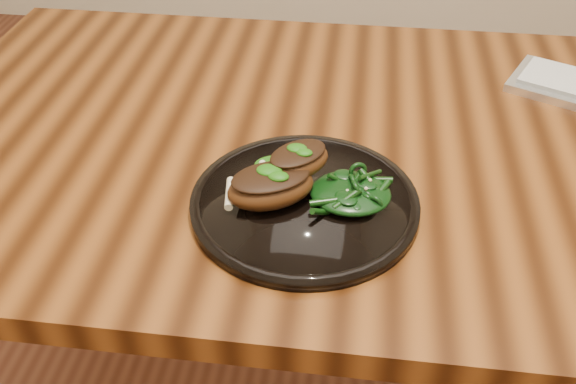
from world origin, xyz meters
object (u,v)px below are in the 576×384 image
object	(u,v)px
desk	(423,185)
greens_heap	(351,189)
plate	(305,203)
lamb_chop_front	(270,186)

from	to	relation	value
desk	greens_heap	distance (m)	0.24
desk	plate	distance (m)	0.26
desk	lamb_chop_front	bearing A→B (deg)	-138.43
lamb_chop_front	greens_heap	bearing A→B (deg)	8.97
lamb_chop_front	greens_heap	world-z (taller)	lamb_chop_front
greens_heap	desk	bearing A→B (deg)	57.04
lamb_chop_front	greens_heap	xyz separation A→B (m)	(0.10, 0.02, -0.01)
desk	plate	bearing A→B (deg)	-133.66
desk	lamb_chop_front	size ratio (longest dim) A/B	12.07
lamb_chop_front	greens_heap	distance (m)	0.10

